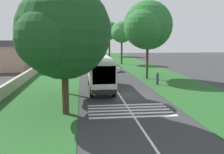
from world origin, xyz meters
TOP-DOWN VIEW (x-y plane):
  - ground at (0.00, 0.00)m, footprint 160.00×160.00m
  - grass_verge_left at (15.00, 8.20)m, footprint 120.00×8.00m
  - grass_verge_right at (15.00, -8.20)m, footprint 120.00×8.00m
  - centre_line at (15.00, 0.00)m, footprint 110.00×0.16m
  - coach_bus at (3.31, 1.80)m, footprint 11.16×2.62m
  - zebra_crossing at (-5.80, 0.00)m, footprint 4.05×6.80m
  - trailing_car_0 at (20.19, -1.79)m, footprint 4.30×1.78m
  - trailing_car_1 at (27.59, -2.08)m, footprint 4.30×1.78m
  - trailing_car_2 at (36.10, -1.93)m, footprint 4.30×1.78m
  - trailing_car_3 at (45.38, -1.86)m, footprint 4.30×1.78m
  - roadside_tree_left_0 at (63.60, 6.52)m, footprint 7.93×6.60m
  - roadside_tree_left_1 at (-6.06, 5.29)m, footprint 8.58×7.14m
  - roadside_tree_left_2 at (1.48, 5.78)m, footprint 7.65×6.11m
  - roadside_tree_right_0 at (10.53, -5.29)m, footprint 8.77×7.13m
  - roadside_tree_right_1 at (33.16, -5.09)m, footprint 5.86×4.89m
  - roadside_tree_right_2 at (61.38, -5.24)m, footprint 7.08×6.10m
  - utility_pole at (15.08, 5.38)m, footprint 0.24×1.40m
  - roadside_wall at (20.00, 11.60)m, footprint 70.00×0.40m
  - roadside_building at (26.31, 18.65)m, footprint 13.10×10.20m
  - pedestrian at (5.54, -5.64)m, footprint 0.34×0.34m

SIDE VIEW (x-z plane):
  - ground at x=0.00m, z-range 0.00..0.00m
  - zebra_crossing at x=-5.80m, z-range 0.00..0.01m
  - centre_line at x=15.00m, z-range 0.00..0.01m
  - grass_verge_left at x=15.00m, z-range 0.00..0.04m
  - grass_verge_right at x=15.00m, z-range 0.00..0.04m
  - roadside_wall at x=20.00m, z-range 0.04..1.29m
  - trailing_car_0 at x=20.19m, z-range -0.05..1.38m
  - trailing_car_1 at x=27.59m, z-range -0.05..1.38m
  - trailing_car_2 at x=36.10m, z-range -0.05..1.38m
  - trailing_car_3 at x=45.38m, z-range -0.05..1.38m
  - pedestrian at x=5.54m, z-range 0.06..1.75m
  - coach_bus at x=3.31m, z-range 0.28..4.01m
  - roadside_building at x=26.31m, z-range 0.04..5.57m
  - utility_pole at x=15.08m, z-range 0.18..8.20m
  - roadside_tree_left_1 at x=-6.06m, z-range 1.21..11.09m
  - roadside_tree_left_0 at x=63.60m, z-range 1.43..11.18m
  - roadside_tree_left_2 at x=1.48m, z-range 1.86..12.00m
  - roadside_tree_right_1 at x=33.16m, z-range 2.31..12.04m
  - roadside_tree_right_0 at x=10.53m, z-range 1.92..13.08m
  - roadside_tree_right_2 at x=61.38m, z-range 2.55..14.02m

